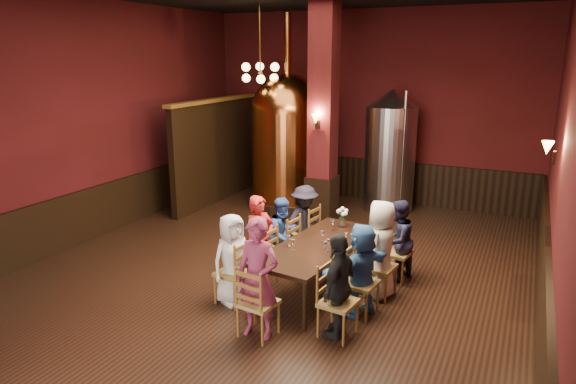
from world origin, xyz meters
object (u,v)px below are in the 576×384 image
at_px(steel_vessel, 390,151).
at_px(rose_vase, 342,214).
at_px(dining_table, 319,248).
at_px(person_2, 283,235).
at_px(copper_kettle, 288,139).
at_px(person_0, 232,259).
at_px(person_1, 260,241).

height_order(steel_vessel, rose_vase, steel_vessel).
bearing_deg(dining_table, rose_vase, 94.27).
distance_m(steel_vessel, rose_vase, 3.75).
xyz_separation_m(dining_table, person_2, (-0.80, 0.43, -0.06)).
bearing_deg(person_2, copper_kettle, 47.71).
distance_m(dining_table, person_0, 1.31).
distance_m(person_0, rose_vase, 2.05).
bearing_deg(dining_table, person_1, -158.78).
xyz_separation_m(person_1, copper_kettle, (-1.49, 4.10, 0.87)).
distance_m(person_1, rose_vase, 1.46).
height_order(person_1, steel_vessel, steel_vessel).
height_order(person_2, rose_vase, person_2).
height_order(dining_table, rose_vase, rose_vase).
bearing_deg(steel_vessel, person_0, -98.40).
bearing_deg(person_1, steel_vessel, 15.52).
xyz_separation_m(steel_vessel, rose_vase, (0.20, -3.73, -0.40)).
bearing_deg(person_0, rose_vase, -5.68).
bearing_deg(copper_kettle, person_1, -70.03).
relative_size(person_0, steel_vessel, 0.48).
height_order(person_1, copper_kettle, copper_kettle).
height_order(copper_kettle, steel_vessel, copper_kettle).
height_order(dining_table, person_1, person_1).
relative_size(person_0, rose_vase, 3.96).
xyz_separation_m(person_0, steel_vessel, (0.81, 5.49, 0.71)).
relative_size(steel_vessel, rose_vase, 8.19).
bearing_deg(steel_vessel, dining_table, -88.03).
bearing_deg(steel_vessel, person_2, -98.78).
bearing_deg(person_2, rose_vase, -39.29).
height_order(person_2, steel_vessel, steel_vessel).
bearing_deg(copper_kettle, dining_table, -58.53).
relative_size(person_2, steel_vessel, 0.46).
relative_size(copper_kettle, steel_vessel, 1.59).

